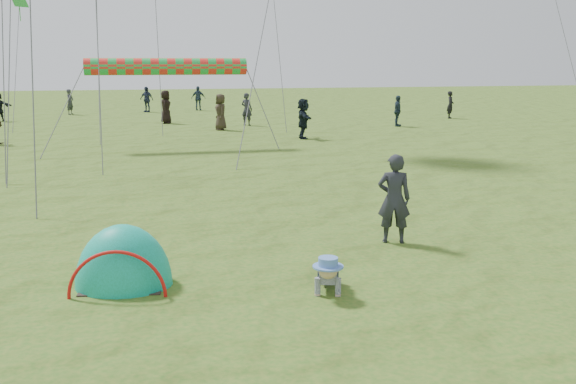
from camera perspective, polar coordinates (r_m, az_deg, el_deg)
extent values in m
plane|color=#275A18|center=(8.90, 3.30, -10.38)|extent=(140.00, 140.00, 0.00)
ellipsoid|color=#0D865B|center=(10.09, -14.33, -8.01)|extent=(1.64, 1.43, 1.88)
imported|color=#22242B|center=(11.96, 9.41, -0.59)|extent=(0.70, 0.57, 1.67)
imported|color=black|center=(38.98, 14.23, 7.52)|extent=(0.62, 0.69, 1.58)
imported|color=#262F48|center=(43.51, -12.46, 8.04)|extent=(1.02, 0.91, 1.66)
imported|color=#303137|center=(42.75, -18.80, 7.59)|extent=(0.60, 0.69, 1.58)
imported|color=#293A4B|center=(44.39, -7.97, 8.25)|extent=(1.01, 0.58, 1.63)
imported|color=#2E261B|center=(31.55, -6.01, 7.08)|extent=(0.64, 0.90, 1.75)
imported|color=black|center=(27.87, 1.36, 6.53)|extent=(0.72, 1.66, 1.73)
imported|color=#25262C|center=(33.71, -3.69, 7.35)|extent=(0.73, 0.71, 1.69)
imported|color=#22323E|center=(33.63, 9.71, 7.11)|extent=(0.82, 0.99, 1.58)
imported|color=black|center=(35.38, -10.82, 7.44)|extent=(0.75, 0.97, 1.77)
cylinder|color=red|center=(25.26, -10.71, 10.91)|extent=(6.06, 0.64, 0.64)
plane|color=green|center=(37.61, -22.81, 15.48)|extent=(0.91, 0.91, 0.75)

